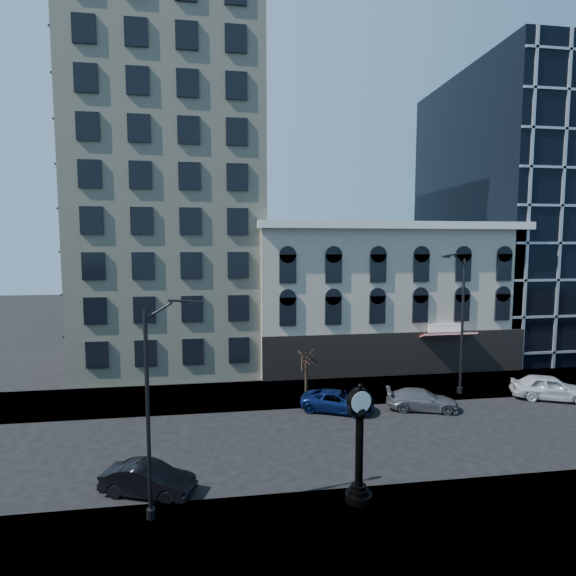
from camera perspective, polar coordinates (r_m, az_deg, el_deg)
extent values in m
plane|color=black|center=(25.36, -3.34, -19.26)|extent=(160.00, 160.00, 0.00)
cube|color=gray|center=(32.76, -4.61, -13.34)|extent=(160.00, 6.00, 0.12)
cube|color=gray|center=(18.39, -0.82, -29.47)|extent=(160.00, 6.00, 0.12)
cube|color=beige|center=(42.99, -14.19, 16.54)|extent=(15.00, 15.00, 38.00)
cube|color=#BDB29C|center=(41.64, 11.28, -1.02)|extent=(22.00, 10.00, 12.00)
cube|color=white|center=(36.57, 14.22, 7.78)|extent=(22.60, 0.80, 0.60)
cube|color=black|center=(37.71, 13.76, -8.22)|extent=(22.00, 0.30, 3.60)
cube|color=maroon|center=(38.57, 19.67, -5.64)|extent=(4.50, 1.18, 0.55)
cube|color=black|center=(55.66, 29.59, 8.23)|extent=(20.00, 20.00, 28.00)
cylinder|color=black|center=(20.58, 8.94, -24.72)|extent=(1.12, 1.12, 0.31)
cylinder|color=black|center=(20.45, 8.96, -24.10)|extent=(0.81, 0.81, 0.20)
cylinder|color=black|center=(20.36, 8.96, -23.65)|extent=(0.61, 0.61, 0.16)
cylinder|color=black|center=(19.66, 9.03, -19.70)|extent=(0.33, 0.33, 2.95)
sphere|color=black|center=(19.04, 9.11, -15.40)|extent=(0.57, 0.57, 0.57)
cube|color=black|center=(19.01, 9.11, -15.11)|extent=(0.94, 0.42, 0.25)
cylinder|color=black|center=(18.87, 9.13, -13.95)|extent=(1.10, 0.55, 1.06)
cylinder|color=white|center=(18.71, 9.29, -14.12)|extent=(0.88, 0.21, 0.90)
cylinder|color=white|center=(19.02, 8.97, -13.79)|extent=(0.88, 0.21, 0.90)
sphere|color=black|center=(18.68, 9.16, -12.18)|extent=(0.20, 0.20, 0.20)
cylinder|color=black|center=(18.34, -17.36, -15.23)|extent=(0.15, 0.15, 8.14)
cylinder|color=black|center=(20.03, -17.01, -25.68)|extent=(0.34, 0.34, 0.38)
cube|color=black|center=(17.51, -11.86, -1.85)|extent=(0.55, 0.31, 0.13)
cylinder|color=black|center=(33.88, 21.24, -4.62)|extent=(0.18, 0.18, 9.56)
cylinder|color=black|center=(34.93, 20.98, -12.00)|extent=(0.40, 0.40, 0.44)
cube|color=black|center=(31.76, 19.20, 3.78)|extent=(0.66, 0.46, 0.16)
cylinder|color=black|center=(32.31, 2.32, -11.17)|extent=(0.21, 0.21, 2.49)
imported|color=black|center=(21.61, -17.34, -22.18)|extent=(4.21, 2.63, 1.31)
imported|color=#0C194C|center=(29.82, 6.29, -14.09)|extent=(5.11, 3.86, 1.29)
imported|color=#595B60|center=(31.09, 16.65, -13.44)|extent=(4.86, 3.02, 1.31)
imported|color=silver|center=(36.46, 30.33, -10.84)|extent=(5.32, 3.75, 1.68)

